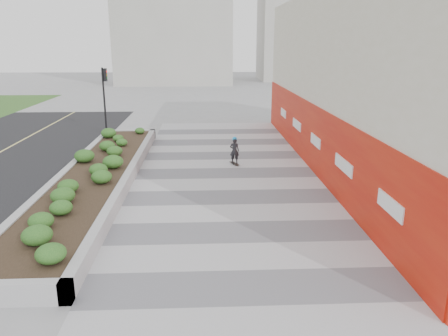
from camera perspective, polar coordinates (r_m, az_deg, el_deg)
The scene contains 9 objects.
ground at distance 12.13m, azimuth 2.40°, elevation -11.87°, with size 160.00×160.00×0.00m, color gray.
walkway at distance 14.83m, azimuth 1.38°, elevation -6.43°, with size 8.00×36.00×0.01m, color #A8A8AD.
building at distance 21.28m, azimuth 19.68°, elevation 10.54°, with size 6.04×24.08×8.00m.
planter at distance 18.98m, azimuth -16.30°, elevation -0.70°, with size 3.00×18.00×0.90m.
traffic_signal_near at distance 29.00m, azimuth -15.31°, elevation 9.70°, with size 0.33×0.28×4.20m.
distant_bldg_north_l at distance 65.94m, azimuth -6.55°, elevation 19.68°, with size 16.00×12.00×20.00m, color #ADAAA3.
distant_bldg_north_r at distance 72.74m, azimuth 10.73°, elevation 20.75°, with size 14.00×10.00×24.00m, color #ADAAA3.
manhole_cover at distance 14.88m, azimuth 3.31°, elevation -6.40°, with size 0.44×0.44×0.01m, color #595654.
skateboarder at distance 20.95m, azimuth 1.38°, elevation 2.30°, with size 0.50×0.74×1.38m.
Camera 1 is at (-1.00, -10.67, 5.67)m, focal length 35.00 mm.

